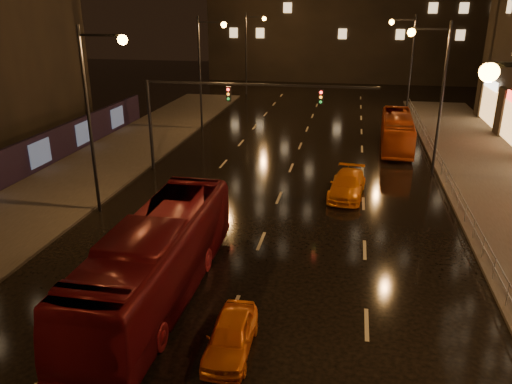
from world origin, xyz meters
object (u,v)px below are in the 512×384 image
Objects in this scene: bus_curb at (397,131)px; taxi_near at (231,336)px; taxi_far at (347,185)px; bus_red at (157,259)px.

bus_curb is 2.71× the size of taxi_near.
bus_curb is 2.04× the size of taxi_far.
bus_curb reaches higher than taxi_far.
bus_red is 3.32× the size of taxi_near.
bus_curb is (10.76, 24.59, -0.31)m from bus_red.
bus_red is 1.23× the size of bus_curb.
taxi_near is at bearing -102.49° from bus_curb.
bus_red is 26.84m from bus_curb.
taxi_near is 0.75× the size of taxi_far.
taxi_near is (3.59, -2.77, -1.05)m from bus_red.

